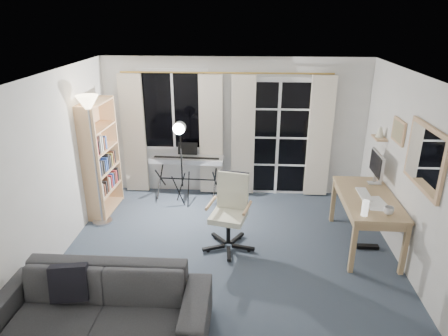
# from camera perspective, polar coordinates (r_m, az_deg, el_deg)

# --- Properties ---
(floor) EXTENTS (4.50, 4.00, 0.02)m
(floor) POSITION_cam_1_polar(r_m,az_deg,el_deg) (5.62, 0.67, -11.91)
(floor) COLOR #3B4656
(floor) RESTS_ON ground
(window) EXTENTS (1.20, 0.08, 1.40)m
(window) POSITION_cam_1_polar(r_m,az_deg,el_deg) (6.96, -7.22, 8.18)
(window) COLOR white
(window) RESTS_ON floor
(french_door) EXTENTS (1.32, 0.09, 2.11)m
(french_door) POSITION_cam_1_polar(r_m,az_deg,el_deg) (6.99, 7.67, 4.18)
(french_door) COLOR white
(french_door) RESTS_ON floor
(curtains) EXTENTS (3.60, 0.07, 2.13)m
(curtains) POSITION_cam_1_polar(r_m,az_deg,el_deg) (6.87, 0.33, 4.67)
(curtains) COLOR gold
(curtains) RESTS_ON floor
(bookshelf) EXTENTS (0.33, 0.86, 1.83)m
(bookshelf) POSITION_cam_1_polar(r_m,az_deg,el_deg) (6.64, -17.44, 0.96)
(bookshelf) COLOR tan
(bookshelf) RESTS_ON floor
(torchiere_lamp) EXTENTS (0.41, 0.41, 2.00)m
(torchiere_lamp) POSITION_cam_1_polar(r_m,az_deg,el_deg) (6.02, -18.59, 6.16)
(torchiere_lamp) COLOR #B2B2B7
(torchiere_lamp) RESTS_ON floor
(keyboard_piano) EXTENTS (1.27, 0.65, 0.91)m
(keyboard_piano) POSITION_cam_1_polar(r_m,az_deg,el_deg) (6.89, -5.31, 1.10)
(keyboard_piano) COLOR black
(keyboard_piano) RESTS_ON floor
(studio_light) EXTENTS (0.27, 0.30, 1.50)m
(studio_light) POSITION_cam_1_polar(r_m,az_deg,el_deg) (6.42, -6.31, 4.30)
(studio_light) COLOR black
(studio_light) RESTS_ON floor
(office_chair) EXTENTS (0.73, 0.72, 1.05)m
(office_chair) POSITION_cam_1_polar(r_m,az_deg,el_deg) (5.49, 0.99, -5.24)
(office_chair) COLOR black
(office_chair) RESTS_ON floor
(desk) EXTENTS (0.72, 1.41, 0.75)m
(desk) POSITION_cam_1_polar(r_m,az_deg,el_deg) (5.79, 19.85, -4.67)
(desk) COLOR tan
(desk) RESTS_ON floor
(monitor) EXTENTS (0.18, 0.54, 0.47)m
(monitor) POSITION_cam_1_polar(r_m,az_deg,el_deg) (6.10, 20.96, 0.38)
(monitor) COLOR silver
(monitor) RESTS_ON desk
(desk_clutter) EXTENTS (0.45, 0.85, 0.95)m
(desk_clutter) POSITION_cam_1_polar(r_m,az_deg,el_deg) (5.60, 19.73, -6.34)
(desk_clutter) COLOR white
(desk_clutter) RESTS_ON desk
(mug) EXTENTS (0.12, 0.10, 0.12)m
(mug) POSITION_cam_1_polar(r_m,az_deg,el_deg) (5.33, 22.49, -5.53)
(mug) COLOR silver
(mug) RESTS_ON desk
(wall_mirror) EXTENTS (0.04, 0.94, 0.74)m
(wall_mirror) POSITION_cam_1_polar(r_m,az_deg,el_deg) (5.02, 26.78, 1.29)
(wall_mirror) COLOR tan
(wall_mirror) RESTS_ON floor
(framed_print) EXTENTS (0.03, 0.42, 0.32)m
(framed_print) POSITION_cam_1_polar(r_m,az_deg,el_deg) (5.80, 23.67, 4.84)
(framed_print) COLOR tan
(framed_print) RESTS_ON floor
(wall_shelf) EXTENTS (0.16, 0.30, 0.18)m
(wall_shelf) POSITION_cam_1_polar(r_m,az_deg,el_deg) (6.29, 21.37, 4.53)
(wall_shelf) COLOR tan
(wall_shelf) RESTS_ON floor
(sofa) EXTENTS (2.23, 0.65, 0.87)m
(sofa) POSITION_cam_1_polar(r_m,az_deg,el_deg) (4.36, -17.70, -17.16)
(sofa) COLOR #2C2C2F
(sofa) RESTS_ON floor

